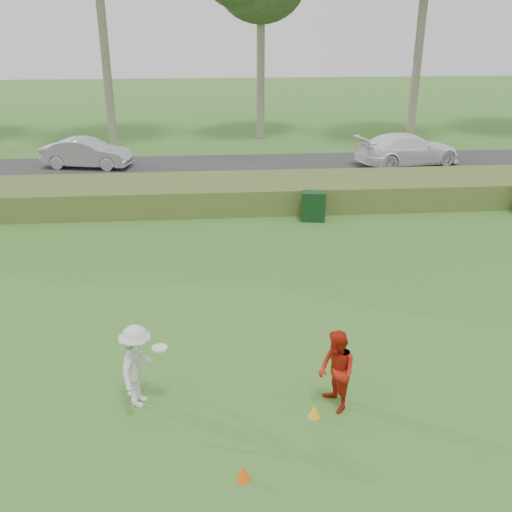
{
  "coord_description": "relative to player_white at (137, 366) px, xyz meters",
  "views": [
    {
      "loc": [
        -1.01,
        -7.88,
        6.28
      ],
      "look_at": [
        0.0,
        4.0,
        1.3
      ],
      "focal_mm": 40.0,
      "sensor_mm": 36.0,
      "label": 1
    }
  ],
  "objects": [
    {
      "name": "ground",
      "position": [
        2.34,
        -0.56,
        -0.77
      ],
      "size": [
        120.0,
        120.0,
        0.0
      ],
      "primitive_type": "plane",
      "color": "#326B23",
      "rests_on": "ground"
    },
    {
      "name": "reed_strip",
      "position": [
        2.34,
        11.44,
        -0.32
      ],
      "size": [
        80.0,
        3.0,
        0.9
      ],
      "primitive_type": "cube",
      "color": "#495E25",
      "rests_on": "ground"
    },
    {
      "name": "park_road",
      "position": [
        2.34,
        16.44,
        -0.74
      ],
      "size": [
        80.0,
        6.0,
        0.06
      ],
      "primitive_type": "cube",
      "color": "#2D2D2D",
      "rests_on": "ground"
    },
    {
      "name": "player_white",
      "position": [
        0.0,
        0.0,
        0.0
      ],
      "size": [
        0.94,
        1.1,
        1.53
      ],
      "rotation": [
        0.0,
        0.0,
        1.31
      ],
      "color": "silver",
      "rests_on": "ground"
    },
    {
      "name": "player_red",
      "position": [
        3.39,
        -0.41,
        -0.03
      ],
      "size": [
        0.73,
        0.84,
        1.48
      ],
      "primitive_type": "imported",
      "rotation": [
        0.0,
        0.0,
        -1.29
      ],
      "color": "red",
      "rests_on": "ground"
    },
    {
      "name": "cone_orange",
      "position": [
        1.69,
        -1.96,
        -0.65
      ],
      "size": [
        0.21,
        0.21,
        0.24
      ],
      "primitive_type": "cone",
      "color": "#FF580D",
      "rests_on": "ground"
    },
    {
      "name": "cone_yellow",
      "position": [
        2.99,
        -0.63,
        -0.65
      ],
      "size": [
        0.21,
        0.21,
        0.23
      ],
      "primitive_type": "cone",
      "color": "yellow",
      "rests_on": "ground"
    },
    {
      "name": "utility_cabinet",
      "position": [
        4.77,
        9.5,
        -0.27
      ],
      "size": [
        0.86,
        0.62,
        0.99
      ],
      "primitive_type": "cube",
      "rotation": [
        0.0,
        0.0,
        -0.16
      ],
      "color": "black",
      "rests_on": "ground"
    },
    {
      "name": "car_mid",
      "position": [
        -4.08,
        17.44,
        -0.06
      ],
      "size": [
        4.11,
        2.11,
        1.29
      ],
      "primitive_type": "imported",
      "rotation": [
        0.0,
        0.0,
        1.37
      ],
      "color": "silver",
      "rests_on": "park_road"
    },
    {
      "name": "car_right",
      "position": [
        10.43,
        16.75,
        -0.0
      ],
      "size": [
        5.17,
        3.02,
        1.41
      ],
      "primitive_type": "imported",
      "rotation": [
        0.0,
        0.0,
        1.8
      ],
      "color": "white",
      "rests_on": "park_road"
    }
  ]
}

